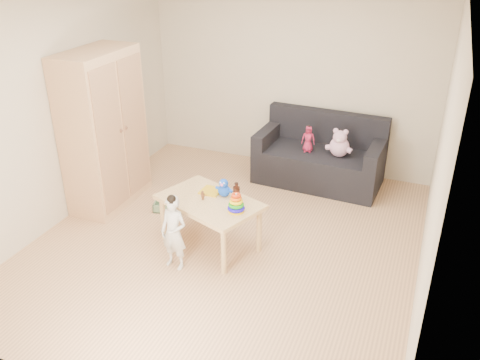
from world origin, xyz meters
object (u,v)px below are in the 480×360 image
at_px(toddler, 174,234).
at_px(sofa, 318,167).
at_px(wardrobe, 104,130).
at_px(play_table, 210,223).

bearing_deg(toddler, sofa, 77.03).
bearing_deg(wardrobe, sofa, 32.84).
height_order(sofa, toddler, toddler).
bearing_deg(sofa, wardrobe, -144.25).
bearing_deg(play_table, toddler, -109.39).
bearing_deg(toddler, wardrobe, 153.46).
relative_size(wardrobe, sofa, 1.16).
xyz_separation_m(sofa, play_table, (-0.71, -1.93, 0.05)).
bearing_deg(wardrobe, toddler, -33.51).
relative_size(sofa, play_table, 1.55).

